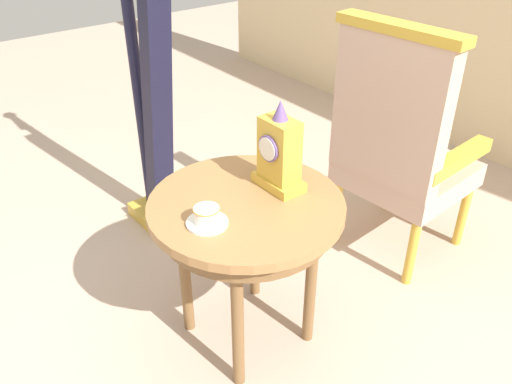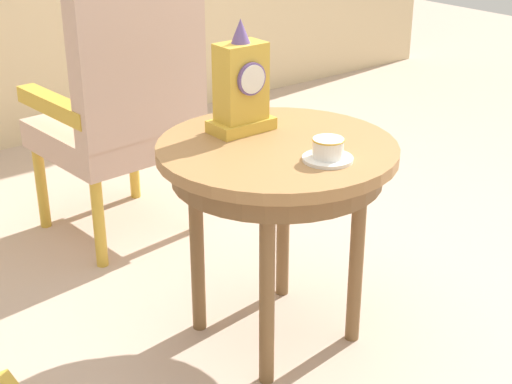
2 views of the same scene
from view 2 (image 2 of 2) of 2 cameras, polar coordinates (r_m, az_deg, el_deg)
The scene contains 5 objects.
ground_plane at distance 2.49m, azimuth 3.01°, elevation -10.55°, with size 10.00×10.00×0.00m, color #BCA38E.
side_table at distance 2.23m, azimuth 1.56°, elevation 1.71°, with size 0.70×0.70×0.64m.
teacup_left at distance 2.08m, azimuth 5.38°, elevation 3.07°, with size 0.14×0.14×0.06m.
mantel_clock at distance 2.27m, azimuth -1.10°, elevation 7.80°, with size 0.19×0.11×0.34m.
armchair at distance 2.90m, azimuth -9.75°, elevation 7.22°, with size 0.58×0.57×1.14m.
Camera 2 is at (-1.36, -1.54, 1.41)m, focal length 53.74 mm.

